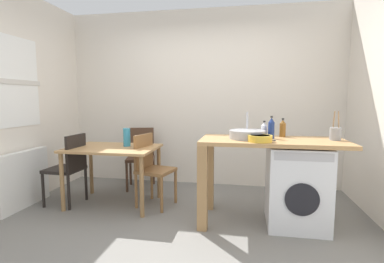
# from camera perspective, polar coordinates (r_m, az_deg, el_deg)

# --- Properties ---
(ground_plane) EXTENTS (5.46, 5.46, 0.00)m
(ground_plane) POSITION_cam_1_polar(r_m,az_deg,el_deg) (3.10, -3.25, -19.14)
(ground_plane) COLOR slate
(wall_back) EXTENTS (4.60, 0.10, 2.70)m
(wall_back) POSITION_cam_1_polar(r_m,az_deg,el_deg) (4.52, 1.92, 6.59)
(wall_back) COLOR silver
(wall_back) RESTS_ON ground_plane
(radiator) EXTENTS (0.10, 0.80, 0.70)m
(radiator) POSITION_cam_1_polar(r_m,az_deg,el_deg) (4.16, -30.63, -8.22)
(radiator) COLOR white
(radiator) RESTS_ON ground_plane
(dining_table) EXTENTS (1.10, 0.76, 0.74)m
(dining_table) POSITION_cam_1_polar(r_m,az_deg,el_deg) (3.76, -15.49, -4.47)
(dining_table) COLOR tan
(dining_table) RESTS_ON ground_plane
(chair_person_seat) EXTENTS (0.42, 0.42, 0.90)m
(chair_person_seat) POSITION_cam_1_polar(r_m,az_deg,el_deg) (3.97, -23.24, -6.19)
(chair_person_seat) COLOR black
(chair_person_seat) RESTS_ON ground_plane
(chair_opposite) EXTENTS (0.48, 0.48, 0.90)m
(chair_opposite) POSITION_cam_1_polar(r_m,az_deg,el_deg) (3.67, -8.18, -6.73)
(chair_opposite) COLOR olive
(chair_opposite) RESTS_ON ground_plane
(chair_spare_by_wall) EXTENTS (0.49, 0.49, 0.90)m
(chair_spare_by_wall) POSITION_cam_1_polar(r_m,az_deg,el_deg) (4.45, -10.14, -4.43)
(chair_spare_by_wall) COLOR #4C3323
(chair_spare_by_wall) RESTS_ON ground_plane
(kitchen_counter) EXTENTS (1.50, 0.68, 0.92)m
(kitchen_counter) POSITION_cam_1_polar(r_m,az_deg,el_deg) (3.14, 11.78, -4.30)
(kitchen_counter) COLOR tan
(kitchen_counter) RESTS_ON ground_plane
(washing_machine) EXTENTS (0.60, 0.61, 0.86)m
(washing_machine) POSITION_cam_1_polar(r_m,az_deg,el_deg) (3.27, 20.11, -10.13)
(washing_machine) COLOR silver
(washing_machine) RESTS_ON ground_plane
(sink_basin) EXTENTS (0.38, 0.38, 0.09)m
(sink_basin) POSITION_cam_1_polar(r_m,az_deg,el_deg) (3.11, 10.92, -0.59)
(sink_basin) COLOR #9EA0A5
(sink_basin) RESTS_ON kitchen_counter
(tap) EXTENTS (0.02, 0.02, 0.28)m
(tap) POSITION_cam_1_polar(r_m,az_deg,el_deg) (3.28, 10.93, 1.44)
(tap) COLOR #B2B2B7
(tap) RESTS_ON kitchen_counter
(bottle_tall_green) EXTENTS (0.07, 0.07, 0.18)m
(bottle_tall_green) POSITION_cam_1_polar(r_m,az_deg,el_deg) (3.24, 14.16, 0.30)
(bottle_tall_green) COLOR silver
(bottle_tall_green) RESTS_ON kitchen_counter
(bottle_squat_brown) EXTENTS (0.07, 0.07, 0.24)m
(bottle_squat_brown) POSITION_cam_1_polar(r_m,az_deg,el_deg) (3.18, 15.52, 0.61)
(bottle_squat_brown) COLOR navy
(bottle_squat_brown) RESTS_ON kitchen_counter
(bottle_clear_small) EXTENTS (0.07, 0.07, 0.21)m
(bottle_clear_small) POSITION_cam_1_polar(r_m,az_deg,el_deg) (3.36, 17.61, 0.60)
(bottle_clear_small) COLOR brown
(bottle_clear_small) RESTS_ON kitchen_counter
(mixing_bowl) EXTENTS (0.24, 0.24, 0.07)m
(mixing_bowl) POSITION_cam_1_polar(r_m,az_deg,el_deg) (2.92, 13.41, -1.28)
(mixing_bowl) COLOR gold
(mixing_bowl) RESTS_ON kitchen_counter
(utensil_crock) EXTENTS (0.11, 0.11, 0.30)m
(utensil_crock) POSITION_cam_1_polar(r_m,az_deg,el_deg) (3.29, 26.66, -0.35)
(utensil_crock) COLOR gray
(utensil_crock) RESTS_ON kitchen_counter
(vase) EXTENTS (0.09, 0.09, 0.23)m
(vase) POSITION_cam_1_polar(r_m,az_deg,el_deg) (3.75, -12.86, -1.11)
(vase) COLOR teal
(vase) RESTS_ON dining_table
(scissors) EXTENTS (0.15, 0.06, 0.01)m
(scissors) POSITION_cam_1_polar(r_m,az_deg,el_deg) (3.03, 14.94, -1.67)
(scissors) COLOR #B2B2B7
(scissors) RESTS_ON kitchen_counter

